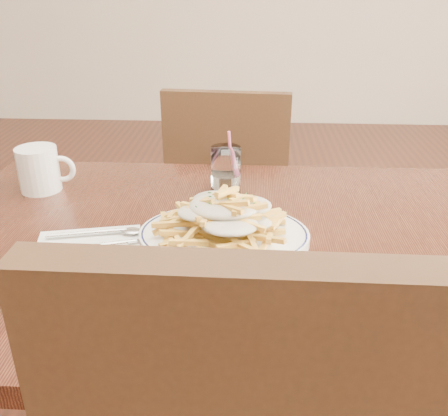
# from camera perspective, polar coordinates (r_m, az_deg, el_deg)

# --- Properties ---
(table) EXTENTS (1.20, 0.80, 0.75)m
(table) POSITION_cam_1_polar(r_m,az_deg,el_deg) (1.01, 0.09, -7.24)
(table) COLOR black
(table) RESTS_ON ground
(chair_far) EXTENTS (0.44, 0.44, 0.88)m
(chair_far) POSITION_cam_1_polar(r_m,az_deg,el_deg) (1.79, 0.58, 1.81)
(chair_far) COLOR black
(chair_far) RESTS_ON ground
(fries_plate) EXTENTS (0.38, 0.35, 0.02)m
(fries_plate) POSITION_cam_1_polar(r_m,az_deg,el_deg) (0.95, 0.00, -3.19)
(fries_plate) COLOR white
(fries_plate) RESTS_ON table
(loaded_fries) EXTENTS (0.25, 0.19, 0.07)m
(loaded_fries) POSITION_cam_1_polar(r_m,az_deg,el_deg) (0.93, -0.00, -0.51)
(loaded_fries) COLOR gold
(loaded_fries) RESTS_ON fries_plate
(napkin) EXTENTS (0.21, 0.16, 0.01)m
(napkin) POSITION_cam_1_polar(r_m,az_deg,el_deg) (0.97, -15.21, -4.18)
(napkin) COLOR white
(napkin) RESTS_ON table
(cutlery) EXTENTS (0.21, 0.12, 0.01)m
(cutlery) POSITION_cam_1_polar(r_m,az_deg,el_deg) (0.97, -15.17, -3.58)
(cutlery) COLOR silver
(cutlery) RESTS_ON napkin
(water_glass) EXTENTS (0.07, 0.07, 0.15)m
(water_glass) POSITION_cam_1_polar(r_m,az_deg,el_deg) (1.15, 0.20, 3.97)
(water_glass) COLOR white
(water_glass) RESTS_ON table
(coffee_mug) EXTENTS (0.13, 0.09, 0.10)m
(coffee_mug) POSITION_cam_1_polar(r_m,az_deg,el_deg) (1.24, -20.30, 4.18)
(coffee_mug) COLOR white
(coffee_mug) RESTS_ON table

